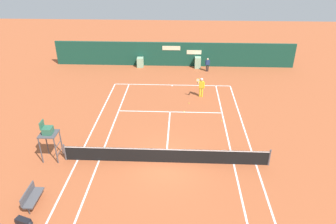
{
  "coord_description": "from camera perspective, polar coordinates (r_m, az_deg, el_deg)",
  "views": [
    {
      "loc": [
        0.79,
        -15.12,
        11.4
      ],
      "look_at": [
        -0.09,
        4.86,
        0.8
      ],
      "focal_mm": 33.77,
      "sensor_mm": 36.0,
      "label": 1
    }
  ],
  "objects": [
    {
      "name": "ground_plane",
      "position": [
        19.42,
        -0.3,
        -8.03
      ],
      "size": [
        80.0,
        80.0,
        0.01
      ],
      "color": "#A8512D"
    },
    {
      "name": "tennis_net",
      "position": [
        18.65,
        -0.39,
        -7.8
      ],
      "size": [
        12.1,
        0.1,
        1.07
      ],
      "color": "#4C4C51",
      "rests_on": "ground_plane"
    },
    {
      "name": "sponsor_back_wall",
      "position": [
        33.68,
        1.04,
        10.3
      ],
      "size": [
        25.0,
        1.02,
        2.5
      ],
      "color": "#144233",
      "rests_on": "ground_plane"
    },
    {
      "name": "umpire_chair",
      "position": [
        19.57,
        -20.8,
        -3.66
      ],
      "size": [
        1.0,
        1.0,
        2.56
      ],
      "rotation": [
        0.0,
        0.0,
        -1.57
      ],
      "color": "#47474C",
      "rests_on": "ground_plane"
    },
    {
      "name": "player_bench",
      "position": [
        17.35,
        -23.43,
        -13.78
      ],
      "size": [
        0.54,
        1.46,
        0.88
      ],
      "rotation": [
        0.0,
        0.0,
        -1.57
      ],
      "color": "#38383D",
      "rests_on": "ground_plane"
    },
    {
      "name": "equipment_bag",
      "position": [
        16.67,
        -24.41,
        -17.65
      ],
      "size": [
        0.88,
        0.51,
        0.32
      ],
      "color": "black",
      "rests_on": "ground_plane"
    },
    {
      "name": "player_on_baseline",
      "position": [
        26.56,
        6.02,
        4.69
      ],
      "size": [
        0.76,
        0.68,
        1.87
      ],
      "rotation": [
        0.0,
        0.0,
        2.94
      ],
      "color": "yellow",
      "rests_on": "ground_plane"
    },
    {
      "name": "ball_kid_centre_post",
      "position": [
        32.43,
        7.14,
        8.62
      ],
      "size": [
        0.46,
        0.21,
        1.39
      ],
      "rotation": [
        0.0,
        0.0,
        3.25
      ],
      "color": "black",
      "rests_on": "ground_plane"
    },
    {
      "name": "tennis_ball_mid_court",
      "position": [
        23.39,
        9.66,
        -1.59
      ],
      "size": [
        0.07,
        0.07,
        0.07
      ],
      "primitive_type": "sphere",
      "color": "#CCE033",
      "rests_on": "ground_plane"
    },
    {
      "name": "tennis_ball_near_service_line",
      "position": [
        24.41,
        2.93,
        0.12
      ],
      "size": [
        0.07,
        0.07,
        0.07
      ],
      "primitive_type": "sphere",
      "color": "#CCE033",
      "rests_on": "ground_plane"
    },
    {
      "name": "tennis_ball_by_sideline",
      "position": [
        25.68,
        3.81,
        1.59
      ],
      "size": [
        0.07,
        0.07,
        0.07
      ],
      "primitive_type": "sphere",
      "color": "#CCE033",
      "rests_on": "ground_plane"
    }
  ]
}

